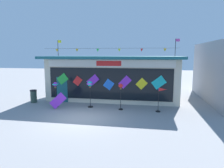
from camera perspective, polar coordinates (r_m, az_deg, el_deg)
ground_plane at (r=12.23m, az=-8.67°, el=-9.62°), size 80.00×80.00×0.00m
kite_shop_building at (r=17.26m, az=0.42°, el=1.94°), size 10.89×5.15×5.01m
wind_spinner_far_left at (r=15.00m, az=-15.69°, el=-1.12°), size 0.34×0.34×1.80m
wind_spinner_left at (r=14.38m, az=-6.21°, el=-0.77°), size 0.38×0.38×1.89m
wind_spinner_center_left at (r=13.67m, az=2.47°, el=-1.65°), size 0.29×0.29×1.81m
wind_spinner_center_right at (r=13.52m, az=13.84°, el=-2.70°), size 0.67×0.32×1.62m
trash_bin at (r=17.05m, az=-21.26°, el=-3.22°), size 0.52×0.52×1.00m
display_kite_on_ground at (r=14.56m, az=-15.00°, el=-4.56°), size 1.15×0.39×1.15m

